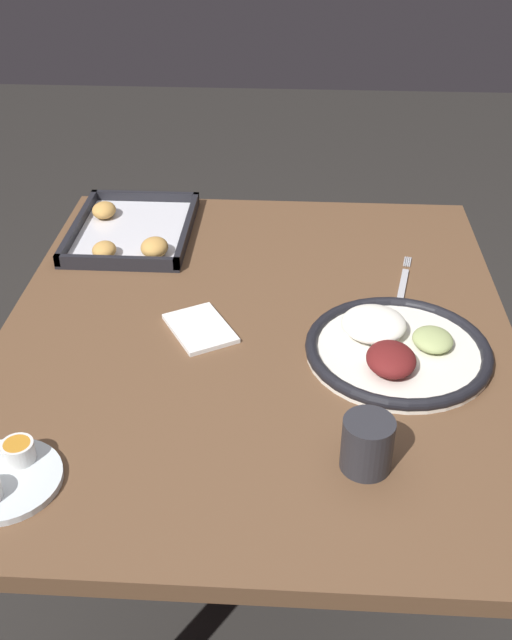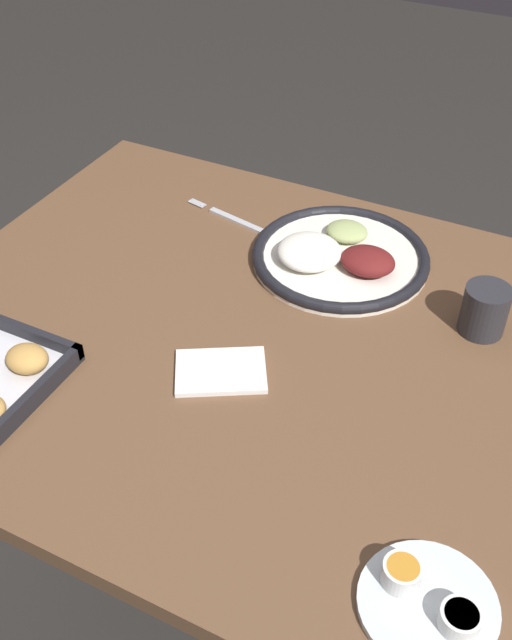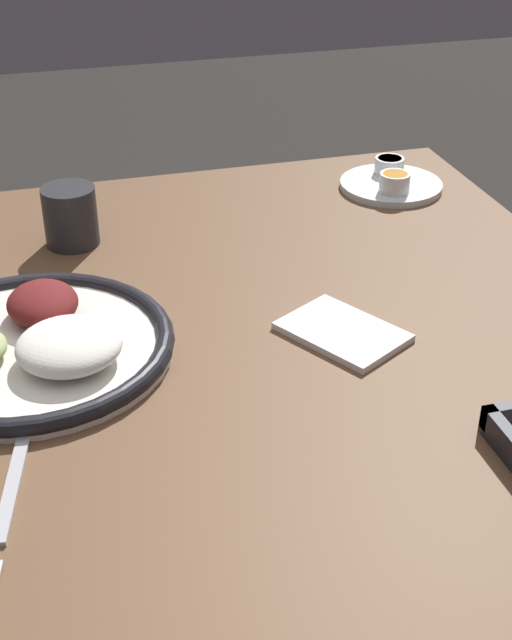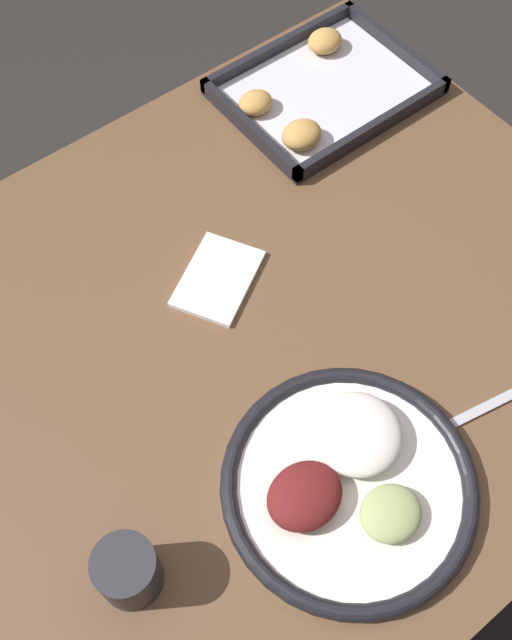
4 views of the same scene
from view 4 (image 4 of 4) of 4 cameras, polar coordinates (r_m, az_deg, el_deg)
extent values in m
plane|color=#282623|center=(1.70, 0.51, -13.36)|extent=(8.00, 8.00, 0.00)
cube|color=brown|center=(1.00, 0.84, -0.73)|extent=(1.04, 0.87, 0.03)
cylinder|color=brown|center=(1.66, 5.27, 10.58)|extent=(0.06, 0.06, 0.74)
cylinder|color=white|center=(0.90, 7.07, -12.47)|extent=(0.30, 0.30, 0.01)
torus|color=black|center=(0.89, 7.12, -12.35)|extent=(0.30, 0.30, 0.02)
ellipsoid|color=white|center=(0.89, 7.70, -8.58)|extent=(0.11, 0.11, 0.04)
ellipsoid|color=maroon|center=(0.86, 3.73, -13.23)|extent=(0.09, 0.08, 0.04)
ellipsoid|color=#9EAD6B|center=(0.87, 10.23, -14.29)|extent=(0.07, 0.07, 0.03)
cube|color=#B2B2B7|center=(0.97, 16.51, -6.70)|extent=(0.17, 0.05, 0.00)
cube|color=black|center=(1.26, 5.24, 16.92)|extent=(0.31, 0.24, 0.01)
cube|color=silver|center=(1.25, 5.25, 17.05)|extent=(0.29, 0.22, 0.00)
cube|color=black|center=(1.19, 9.00, 14.30)|extent=(0.31, 0.01, 0.02)
cube|color=black|center=(1.31, 1.82, 20.14)|extent=(0.31, 0.01, 0.02)
cube|color=black|center=(1.17, -0.48, 14.42)|extent=(0.01, 0.24, 0.02)
cube|color=black|center=(1.33, 10.54, 19.87)|extent=(0.01, 0.24, 0.02)
ellipsoid|color=#C18E47|center=(1.20, -0.04, 16.23)|extent=(0.05, 0.05, 0.03)
ellipsoid|color=#C18E47|center=(1.16, 3.50, 13.91)|extent=(0.06, 0.05, 0.03)
ellipsoid|color=#C18E47|center=(1.31, 5.27, 20.41)|extent=(0.06, 0.05, 0.03)
cylinder|color=#28282D|center=(0.84, -9.74, -18.35)|extent=(0.07, 0.07, 0.08)
cube|color=white|center=(1.02, -2.93, 3.18)|extent=(0.16, 0.14, 0.01)
camera|label=1|loc=(0.82, -88.68, -17.31)|focal=42.00mm
camera|label=2|loc=(1.14, -55.88, 36.41)|focal=42.00mm
camera|label=3|loc=(1.13, 47.28, 26.52)|focal=50.00mm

